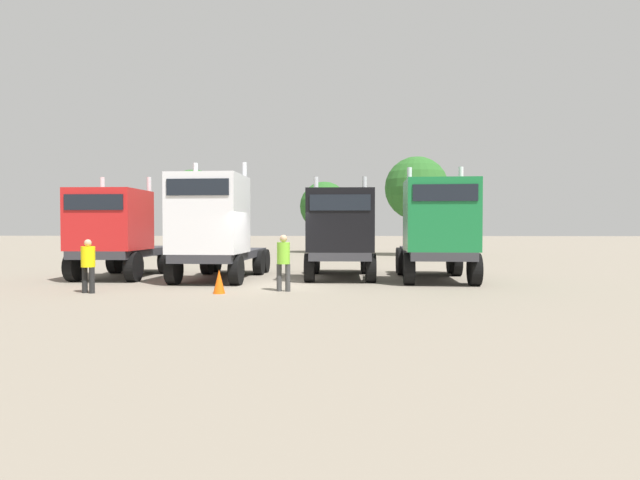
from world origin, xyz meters
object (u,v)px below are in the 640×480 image
(semi_truck_red, at_px, (117,232))
(visitor_with_camera, at_px, (283,259))
(traffic_cone_near, at_px, (219,282))
(semi_truck_green, at_px, (437,229))
(semi_truck_black, at_px, (340,233))
(visitor_in_hivis, at_px, (88,262))
(semi_truck_white, at_px, (214,227))

(semi_truck_red, bearing_deg, visitor_with_camera, 62.12)
(traffic_cone_near, bearing_deg, visitor_with_camera, 17.96)
(semi_truck_red, relative_size, semi_truck_green, 0.95)
(semi_truck_red, relative_size, semi_truck_black, 0.99)
(visitor_in_hivis, bearing_deg, visitor_with_camera, 115.60)
(semi_truck_white, xyz_separation_m, semi_truck_green, (8.12, 0.19, -0.08))
(visitor_with_camera, bearing_deg, semi_truck_red, 73.24)
(semi_truck_black, xyz_separation_m, traffic_cone_near, (-3.61, -4.36, -1.40))
(semi_truck_green, height_order, visitor_in_hivis, semi_truck_green)
(semi_truck_black, relative_size, visitor_with_camera, 3.33)
(semi_truck_white, height_order, semi_truck_green, semi_truck_white)
(semi_truck_red, height_order, visitor_with_camera, semi_truck_red)
(semi_truck_black, distance_m, visitor_in_hivis, 8.79)
(semi_truck_black, xyz_separation_m, visitor_with_camera, (-1.74, -3.75, -0.75))
(visitor_with_camera, distance_m, traffic_cone_near, 2.07)
(semi_truck_black, bearing_deg, visitor_in_hivis, -59.63)
(semi_truck_white, xyz_separation_m, semi_truck_black, (4.60, 0.98, -0.23))
(semi_truck_white, relative_size, visitor_in_hivis, 3.88)
(semi_truck_black, xyz_separation_m, semi_truck_green, (3.52, -0.79, 0.15))
(semi_truck_white, relative_size, traffic_cone_near, 8.78)
(semi_truck_black, bearing_deg, semi_truck_red, -89.26)
(visitor_in_hivis, distance_m, traffic_cone_near, 3.99)
(semi_truck_green, relative_size, traffic_cone_near, 8.48)
(visitor_with_camera, bearing_deg, semi_truck_black, -13.66)
(visitor_in_hivis, bearing_deg, traffic_cone_near, 110.01)
(visitor_in_hivis, bearing_deg, semi_truck_green, 127.16)
(semi_truck_black, bearing_deg, visitor_with_camera, -24.92)
(semi_truck_white, height_order, visitor_in_hivis, semi_truck_white)
(semi_truck_white, distance_m, visitor_in_hivis, 4.66)
(semi_truck_white, bearing_deg, semi_truck_red, -99.76)
(semi_truck_white, relative_size, semi_truck_green, 1.04)
(visitor_in_hivis, bearing_deg, semi_truck_black, 139.34)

